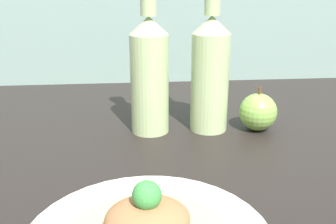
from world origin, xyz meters
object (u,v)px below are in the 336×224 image
(cider_bottle_left, at_px, (149,72))
(cider_bottle_right, at_px, (210,71))
(apple, at_px, (258,112))
(plated_food, at_px, (147,222))

(cider_bottle_left, xyz_separation_m, cider_bottle_right, (0.11, 0.00, 0.00))
(apple, bearing_deg, plated_food, -124.29)
(plated_food, relative_size, cider_bottle_right, 0.65)
(plated_food, relative_size, apple, 2.11)
(plated_food, distance_m, cider_bottle_left, 0.35)
(plated_food, height_order, cider_bottle_right, cider_bottle_right)
(cider_bottle_left, height_order, apple, cider_bottle_left)
(plated_food, height_order, cider_bottle_left, cider_bottle_left)
(plated_food, xyz_separation_m, cider_bottle_right, (0.13, 0.34, 0.08))
(cider_bottle_right, bearing_deg, cider_bottle_left, 180.00)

